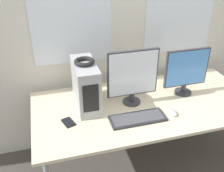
{
  "coord_description": "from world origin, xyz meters",
  "views": [
    {
      "loc": [
        -0.82,
        -1.33,
        2.08
      ],
      "look_at": [
        -0.32,
        0.47,
        1.01
      ],
      "focal_mm": 42.0,
      "sensor_mm": 36.0,
      "label": 1
    }
  ],
  "objects_px": {
    "monitor_right_near": "(186,70)",
    "cell_phone": "(68,122)",
    "pc_tower": "(86,85)",
    "monitor_main": "(133,76)",
    "headphones": "(84,62)",
    "mouse": "(173,112)",
    "keyboard": "(138,118)"
  },
  "relations": [
    {
      "from": "monitor_right_near",
      "to": "cell_phone",
      "type": "distance_m",
      "value": 1.15
    },
    {
      "from": "monitor_main",
      "to": "mouse",
      "type": "relative_size",
      "value": 4.6
    },
    {
      "from": "pc_tower",
      "to": "mouse",
      "type": "distance_m",
      "value": 0.77
    },
    {
      "from": "monitor_main",
      "to": "cell_phone",
      "type": "distance_m",
      "value": 0.66
    },
    {
      "from": "monitor_main",
      "to": "keyboard",
      "type": "height_order",
      "value": "monitor_main"
    },
    {
      "from": "headphones",
      "to": "monitor_right_near",
      "type": "relative_size",
      "value": 0.38
    },
    {
      "from": "keyboard",
      "to": "cell_phone",
      "type": "distance_m",
      "value": 0.56
    },
    {
      "from": "pc_tower",
      "to": "cell_phone",
      "type": "distance_m",
      "value": 0.35
    },
    {
      "from": "pc_tower",
      "to": "monitor_main",
      "type": "height_order",
      "value": "monitor_main"
    },
    {
      "from": "monitor_right_near",
      "to": "keyboard",
      "type": "relative_size",
      "value": 0.97
    },
    {
      "from": "monitor_right_near",
      "to": "mouse",
      "type": "relative_size",
      "value": 4.07
    },
    {
      "from": "headphones",
      "to": "cell_phone",
      "type": "xyz_separation_m",
      "value": [
        -0.19,
        -0.21,
        -0.42
      ]
    },
    {
      "from": "monitor_right_near",
      "to": "mouse",
      "type": "bearing_deg",
      "value": -131.54
    },
    {
      "from": "monitor_main",
      "to": "mouse",
      "type": "height_order",
      "value": "monitor_main"
    },
    {
      "from": "monitor_right_near",
      "to": "keyboard",
      "type": "distance_m",
      "value": 0.67
    },
    {
      "from": "headphones",
      "to": "keyboard",
      "type": "height_order",
      "value": "headphones"
    },
    {
      "from": "monitor_right_near",
      "to": "cell_phone",
      "type": "height_order",
      "value": "monitor_right_near"
    },
    {
      "from": "mouse",
      "to": "monitor_main",
      "type": "bearing_deg",
      "value": 137.2
    },
    {
      "from": "headphones",
      "to": "monitor_main",
      "type": "distance_m",
      "value": 0.43
    },
    {
      "from": "pc_tower",
      "to": "monitor_right_near",
      "type": "xyz_separation_m",
      "value": [
        0.93,
        -0.04,
        0.04
      ]
    },
    {
      "from": "headphones",
      "to": "mouse",
      "type": "xyz_separation_m",
      "value": [
        0.68,
        -0.32,
        -0.41
      ]
    },
    {
      "from": "headphones",
      "to": "monitor_right_near",
      "type": "height_order",
      "value": "monitor_right_near"
    },
    {
      "from": "cell_phone",
      "to": "monitor_main",
      "type": "bearing_deg",
      "value": -4.95
    },
    {
      "from": "monitor_main",
      "to": "mouse",
      "type": "xyz_separation_m",
      "value": [
        0.28,
        -0.26,
        -0.26
      ]
    },
    {
      "from": "monitor_right_near",
      "to": "cell_phone",
      "type": "relative_size",
      "value": 3.11
    },
    {
      "from": "mouse",
      "to": "cell_phone",
      "type": "height_order",
      "value": "mouse"
    },
    {
      "from": "headphones",
      "to": "cell_phone",
      "type": "height_order",
      "value": "headphones"
    },
    {
      "from": "pc_tower",
      "to": "monitor_main",
      "type": "bearing_deg",
      "value": -9.16
    },
    {
      "from": "headphones",
      "to": "monitor_right_near",
      "type": "xyz_separation_m",
      "value": [
        0.93,
        -0.04,
        -0.18
      ]
    },
    {
      "from": "monitor_main",
      "to": "monitor_right_near",
      "type": "height_order",
      "value": "monitor_main"
    },
    {
      "from": "monitor_right_near",
      "to": "cell_phone",
      "type": "bearing_deg",
      "value": -171.32
    },
    {
      "from": "pc_tower",
      "to": "cell_phone",
      "type": "height_order",
      "value": "pc_tower"
    }
  ]
}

